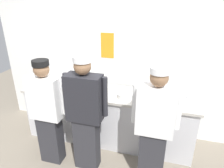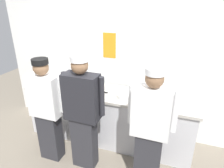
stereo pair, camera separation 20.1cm
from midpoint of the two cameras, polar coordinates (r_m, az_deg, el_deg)
name	(u,v)px [view 2 (the right image)]	position (r m, az deg, el deg)	size (l,w,h in m)	color
ground_plane	(101,151)	(3.48, -1.43, -18.51)	(9.00, 9.00, 0.00)	slate
wall_back	(117,52)	(3.47, 3.21, 9.14)	(4.43, 0.11, 2.95)	white
prep_counter	(108,116)	(3.46, 0.61, -9.19)	(2.82, 0.66, 0.91)	silver
chef_near_left	(47,109)	(3.01, -16.26, -6.87)	(0.58, 0.24, 1.60)	#2D2D33
chef_center	(83,112)	(2.74, -6.25, -7.89)	(0.61, 0.24, 1.69)	#2D2D33
chef_far_right	(150,127)	(2.55, 13.13, -11.99)	(0.59, 0.24, 1.63)	#2D2D33
plate_stack_front	(125,96)	(3.05, 5.62, -3.47)	(0.24, 0.24, 0.07)	white
plate_stack_rear	(146,97)	(3.08, 11.43, -3.74)	(0.25, 0.25, 0.06)	white
mixing_bowl_steel	(175,97)	(3.13, 19.30, -3.64)	(0.36, 0.36, 0.11)	#B7BABF
sheet_tray	(73,86)	(3.49, -9.43, -0.63)	(0.42, 0.30, 0.02)	#B7BABF
squeeze_bottle_primary	(51,78)	(3.72, -15.46, 1.67)	(0.05, 0.05, 0.19)	#56A333
ramekin_red_sauce	(42,85)	(3.64, -17.77, -0.16)	(0.10, 0.10, 0.05)	white
ramekin_orange_sauce	(127,90)	(3.28, 5.92, -1.76)	(0.11, 0.11, 0.04)	white
ramekin_green_sauce	(95,88)	(3.34, -3.21, -1.30)	(0.08, 0.08, 0.04)	white
deli_cup	(173,106)	(2.90, 19.01, -5.87)	(0.09, 0.09, 0.10)	white
chefs_knife	(109,93)	(3.20, 0.96, -2.66)	(0.28, 0.03, 0.02)	#B7BABF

